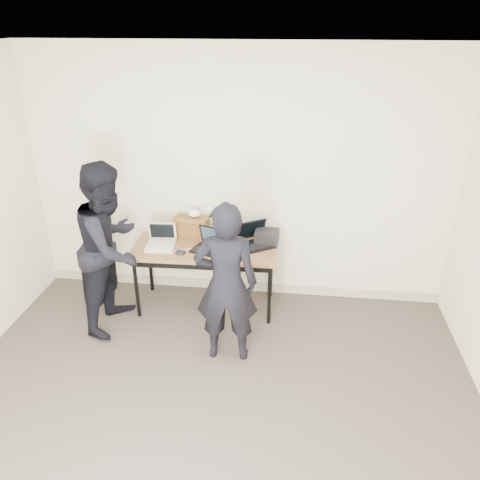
% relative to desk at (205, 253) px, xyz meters
% --- Properties ---
extents(room, '(4.60, 4.60, 2.80)m').
position_rel_desk_xyz_m(room, '(0.30, -1.85, 0.69)').
color(room, '#433A33').
rests_on(room, ground).
extents(desk, '(1.52, 0.70, 0.72)m').
position_rel_desk_xyz_m(desk, '(0.00, 0.00, 0.00)').
color(desk, brown).
rests_on(desk, ground).
extents(laptop_beige, '(0.31, 0.30, 0.24)m').
position_rel_desk_xyz_m(laptop_beige, '(-0.46, -0.03, 0.11)').
color(laptop_beige, beige).
rests_on(laptop_beige, desk).
extents(laptop_center, '(0.37, 0.36, 0.23)m').
position_rel_desk_xyz_m(laptop_center, '(0.05, -0.02, 0.11)').
color(laptop_center, black).
rests_on(laptop_center, desk).
extents(laptop_right, '(0.45, 0.45, 0.24)m').
position_rel_desk_xyz_m(laptop_right, '(0.51, 0.14, 0.11)').
color(laptop_right, black).
rests_on(laptop_right, desk).
extents(leather_satchel, '(0.38, 0.22, 0.25)m').
position_rel_desk_xyz_m(leather_satchel, '(-0.18, 0.23, 0.19)').
color(leather_satchel, brown).
rests_on(leather_satchel, desk).
extents(tissue, '(0.13, 0.10, 0.08)m').
position_rel_desk_xyz_m(tissue, '(-0.15, 0.23, 0.34)').
color(tissue, white).
rests_on(tissue, leather_satchel).
extents(equipment_box, '(0.26, 0.23, 0.14)m').
position_rel_desk_xyz_m(equipment_box, '(0.63, 0.19, 0.13)').
color(equipment_box, black).
rests_on(equipment_box, desk).
extents(power_brick, '(0.09, 0.06, 0.03)m').
position_rel_desk_xyz_m(power_brick, '(-0.22, -0.17, 0.08)').
color(power_brick, black).
rests_on(power_brick, desk).
extents(cables, '(1.15, 0.41, 0.01)m').
position_rel_desk_xyz_m(cables, '(0.04, -0.00, 0.06)').
color(cables, silver).
rests_on(cables, desk).
extents(person_typist, '(0.59, 0.41, 1.54)m').
position_rel_desk_xyz_m(person_typist, '(0.34, -0.78, 0.11)').
color(person_typist, black).
rests_on(person_typist, ground).
extents(person_observer, '(0.75, 0.91, 1.72)m').
position_rel_desk_xyz_m(person_observer, '(-0.86, -0.37, 0.20)').
color(person_observer, black).
rests_on(person_observer, ground).
extents(baseboard, '(4.50, 0.03, 0.10)m').
position_rel_desk_xyz_m(baseboard, '(0.30, 0.39, -0.61)').
color(baseboard, '#ACA58F').
rests_on(baseboard, ground).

